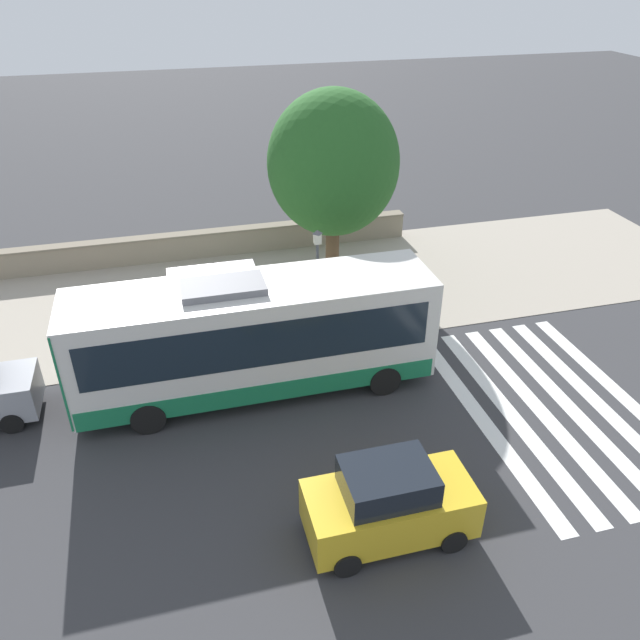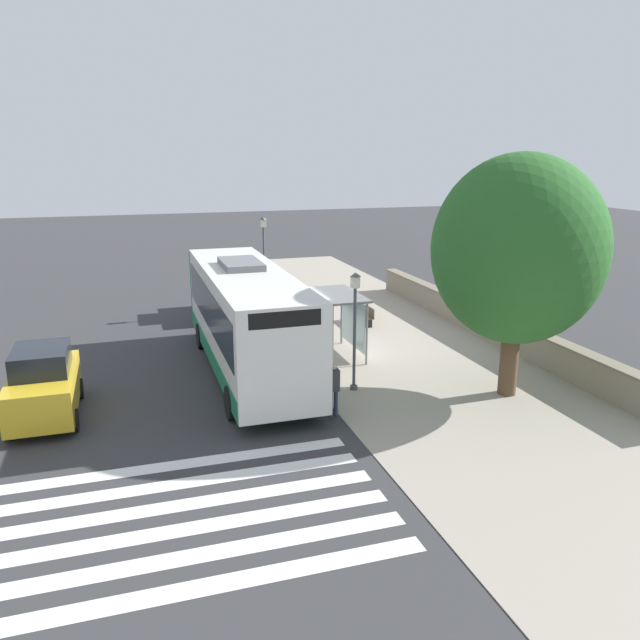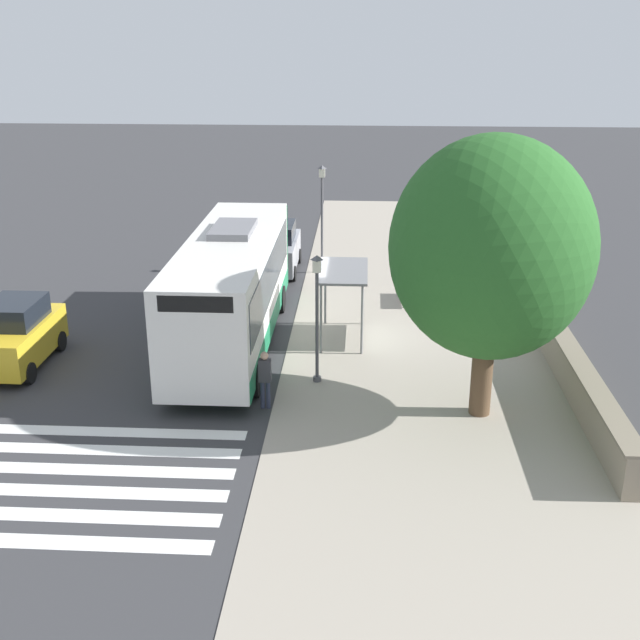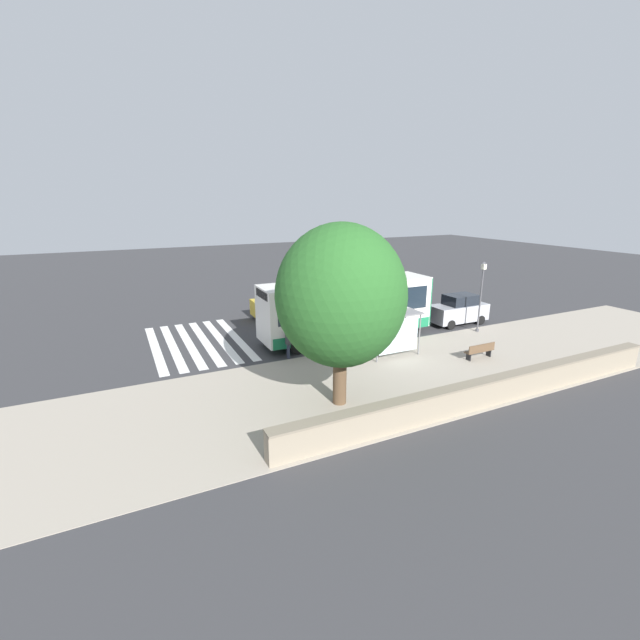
% 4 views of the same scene
% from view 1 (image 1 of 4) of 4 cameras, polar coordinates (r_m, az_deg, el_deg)
% --- Properties ---
extents(ground_plane, '(120.00, 120.00, 0.00)m').
position_cam_1_polar(ground_plane, '(21.40, -9.74, -3.80)').
color(ground_plane, '#353538').
rests_on(ground_plane, ground).
extents(sidewalk_plaza, '(9.00, 44.00, 0.02)m').
position_cam_1_polar(sidewalk_plaza, '(25.24, -10.86, 1.89)').
color(sidewalk_plaza, '#9E9384').
rests_on(sidewalk_plaza, ground).
extents(crosswalk_stripes, '(9.00, 5.25, 0.01)m').
position_cam_1_polar(crosswalk_stripes, '(20.47, 20.49, -7.38)').
color(crosswalk_stripes, silver).
rests_on(crosswalk_stripes, ground).
extents(stone_wall, '(0.60, 20.00, 1.18)m').
position_cam_1_polar(stone_wall, '(28.62, -11.73, 6.73)').
color(stone_wall, gray).
rests_on(stone_wall, ground).
extents(bus, '(2.76, 10.82, 3.86)m').
position_cam_1_polar(bus, '(18.88, -6.07, -1.41)').
color(bus, silver).
rests_on(bus, ground).
extents(bus_shelter, '(1.61, 3.04, 2.43)m').
position_cam_1_polar(bus_shelter, '(22.06, -9.75, 3.42)').
color(bus_shelter, slate).
rests_on(bus_shelter, ground).
extents(pedestrian, '(0.34, 0.22, 1.68)m').
position_cam_1_polar(pedestrian, '(21.72, 5.29, 0.22)').
color(pedestrian, '#2D3347').
rests_on(pedestrian, ground).
extents(bench, '(0.40, 1.83, 0.88)m').
position_cam_1_polar(bench, '(25.07, -19.03, 1.67)').
color(bench, brown).
rests_on(bench, ground).
extents(street_lamp_far, '(0.28, 0.28, 3.91)m').
position_cam_1_polar(street_lamp_far, '(21.70, -0.23, 4.39)').
color(street_lamp_far, '#4C4C51').
rests_on(street_lamp_far, ground).
extents(shade_tree, '(5.25, 5.25, 7.58)m').
position_cam_1_polar(shade_tree, '(25.39, 1.22, 14.07)').
color(shade_tree, brown).
rests_on(shade_tree, ground).
extents(parked_car_far_lane, '(1.90, 3.92, 2.09)m').
position_cam_1_polar(parked_car_far_lane, '(15.10, 6.33, -16.31)').
color(parked_car_far_lane, gold).
rests_on(parked_car_far_lane, ground).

